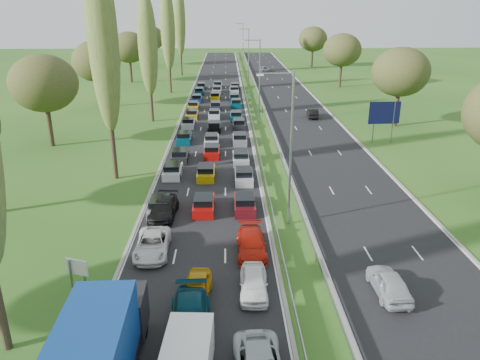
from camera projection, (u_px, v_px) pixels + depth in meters
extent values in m
plane|color=#245119|center=(258.00, 119.00, 71.92)|extent=(260.00, 260.00, 0.00)
cube|color=black|center=(215.00, 116.00, 74.08)|extent=(10.50, 215.00, 0.04)
cube|color=black|center=(299.00, 115.00, 74.44)|extent=(10.50, 215.00, 0.04)
cube|color=gray|center=(250.00, 112.00, 74.04)|extent=(0.06, 215.00, 0.32)
cube|color=gray|center=(264.00, 112.00, 74.10)|extent=(0.06, 215.00, 0.32)
cylinder|color=gray|center=(291.00, 152.00, 35.16)|extent=(0.18, 0.18, 12.00)
cylinder|color=gray|center=(259.00, 82.00, 67.96)|extent=(0.18, 0.18, 12.00)
cylinder|color=gray|center=(249.00, 57.00, 100.75)|extent=(0.18, 0.18, 12.00)
cylinder|color=gray|center=(243.00, 45.00, 133.54)|extent=(0.18, 0.18, 12.00)
cylinder|color=#2D2116|center=(113.00, 140.00, 45.76)|extent=(0.44, 0.44, 7.92)
ellipsoid|color=#4C622A|center=(103.00, 37.00, 42.38)|extent=(2.80, 2.80, 17.60)
cylinder|color=#2D2116|center=(151.00, 100.00, 69.43)|extent=(0.44, 0.44, 6.48)
ellipsoid|color=#4C622A|center=(148.00, 44.00, 66.67)|extent=(2.80, 2.80, 14.40)
cylinder|color=#2D2116|center=(170.00, 74.00, 92.73)|extent=(0.44, 0.44, 7.20)
ellipsoid|color=#4C622A|center=(168.00, 28.00, 89.66)|extent=(2.80, 2.80, 16.00)
cylinder|color=#2D2116|center=(181.00, 59.00, 116.02)|extent=(0.44, 0.44, 7.92)
ellipsoid|color=#4C622A|center=(180.00, 18.00, 112.65)|extent=(2.80, 2.80, 17.60)
cylinder|color=#2D2116|center=(50.00, 127.00, 57.26)|extent=(0.56, 0.56, 4.84)
ellipsoid|color=#38471E|center=(44.00, 83.00, 55.42)|extent=(8.00, 8.00, 6.80)
cylinder|color=#2D2116|center=(100.00, 93.00, 79.74)|extent=(0.56, 0.56, 4.84)
ellipsoid|color=#38471E|center=(96.00, 61.00, 77.90)|extent=(8.00, 8.00, 6.80)
cylinder|color=#2D2116|center=(131.00, 71.00, 105.98)|extent=(0.56, 0.56, 4.84)
ellipsoid|color=#38471E|center=(129.00, 47.00, 104.13)|extent=(8.00, 8.00, 6.80)
cylinder|color=#2D2116|center=(152.00, 57.00, 135.96)|extent=(0.56, 0.56, 4.84)
ellipsoid|color=#38471E|center=(151.00, 38.00, 134.12)|extent=(8.00, 8.00, 6.80)
cylinder|color=#2D2116|center=(396.00, 109.00, 66.91)|extent=(0.56, 0.56, 4.84)
ellipsoid|color=#38471E|center=(401.00, 72.00, 65.07)|extent=(8.00, 8.00, 6.80)
cylinder|color=#2D2116|center=(340.00, 76.00, 99.70)|extent=(0.56, 0.56, 4.84)
ellipsoid|color=#38471E|center=(342.00, 50.00, 97.86)|extent=(8.00, 8.00, 6.80)
cylinder|color=#2D2116|center=(312.00, 58.00, 132.49)|extent=(0.56, 0.56, 4.84)
ellipsoid|color=#38471E|center=(313.00, 39.00, 130.65)|extent=(8.00, 8.00, 6.80)
cube|color=slate|center=(160.00, 208.00, 39.11)|extent=(1.75, 4.00, 0.80)
cube|color=silver|center=(173.00, 172.00, 47.59)|extent=(1.75, 4.00, 0.80)
cube|color=black|center=(180.00, 157.00, 52.36)|extent=(1.75, 4.00, 0.80)
cube|color=#053F4C|center=(184.00, 139.00, 59.52)|extent=(1.75, 4.00, 0.80)
cube|color=#B2B7BC|center=(189.00, 124.00, 66.95)|extent=(1.75, 4.00, 0.80)
cube|color=#BF990C|center=(192.00, 115.00, 72.35)|extent=(1.75, 4.00, 0.80)
cube|color=#BF990C|center=(193.00, 107.00, 78.51)|extent=(1.75, 4.00, 0.80)
cube|color=navy|center=(197.00, 99.00, 84.74)|extent=(1.75, 4.00, 0.80)
cube|color=#053F4C|center=(199.00, 92.00, 91.78)|extent=(1.75, 4.00, 0.80)
cube|color=black|center=(201.00, 87.00, 97.72)|extent=(1.75, 4.00, 0.80)
cube|color=#A50C0A|center=(204.00, 206.00, 39.49)|extent=(1.75, 4.00, 0.80)
cube|color=#BF990C|center=(206.00, 174.00, 47.10)|extent=(1.75, 4.00, 0.80)
cube|color=#A50C0A|center=(212.00, 152.00, 53.98)|extent=(1.75, 4.00, 0.80)
cube|color=silver|center=(212.00, 141.00, 58.52)|extent=(1.75, 4.00, 0.80)
cube|color=black|center=(214.00, 128.00, 64.96)|extent=(1.75, 4.00, 0.80)
cube|color=silver|center=(214.00, 115.00, 72.42)|extent=(1.75, 4.00, 0.80)
cube|color=black|center=(216.00, 107.00, 78.42)|extent=(1.75, 4.00, 0.80)
cube|color=#BF990C|center=(215.00, 97.00, 86.67)|extent=(1.75, 4.00, 0.80)
cube|color=#B2B7BC|center=(217.00, 91.00, 93.44)|extent=(1.75, 4.00, 0.80)
cube|color=#B2B7BC|center=(218.00, 86.00, 99.35)|extent=(1.75, 4.00, 0.80)
cube|color=#590F14|center=(245.00, 205.00, 39.68)|extent=(1.75, 4.00, 0.80)
cube|color=#B2B7BC|center=(244.00, 177.00, 46.09)|extent=(1.75, 4.00, 0.80)
cube|color=#B2B7BC|center=(241.00, 159.00, 51.66)|extent=(1.75, 4.00, 0.80)
cube|color=slate|center=(240.00, 140.00, 58.92)|extent=(1.75, 4.00, 0.80)
cube|color=black|center=(239.00, 125.00, 66.37)|extent=(1.75, 4.00, 0.80)
cube|color=#053F4C|center=(236.00, 117.00, 71.31)|extent=(1.75, 4.00, 0.80)
cube|color=#053F4C|center=(236.00, 104.00, 80.57)|extent=(1.75, 4.00, 0.80)
cube|color=#053F4C|center=(234.00, 99.00, 85.37)|extent=(1.75, 4.00, 0.80)
cube|color=silver|center=(234.00, 91.00, 93.18)|extent=(1.75, 4.00, 0.80)
cube|color=black|center=(235.00, 87.00, 97.49)|extent=(1.75, 4.00, 0.80)
imported|color=silver|center=(152.00, 244.00, 32.54)|extent=(2.40, 5.00, 1.37)
imported|color=black|center=(164.00, 208.00, 38.25)|extent=(2.29, 5.05, 1.44)
imported|color=#043344|center=(190.00, 317.00, 24.82)|extent=(2.33, 5.32, 1.52)
imported|color=#CE930D|center=(197.00, 289.00, 27.39)|extent=(1.87, 4.11, 1.37)
imported|color=#B4190B|center=(251.00, 244.00, 32.57)|extent=(2.02, 4.94, 1.43)
imported|color=white|center=(254.00, 283.00, 27.99)|extent=(1.81, 4.19, 1.41)
imported|color=#ABB2B5|center=(389.00, 283.00, 27.89)|extent=(1.85, 4.38, 1.48)
imported|color=black|center=(313.00, 113.00, 72.49)|extent=(1.75, 4.34, 1.40)
imported|color=slate|center=(265.00, 69.00, 122.27)|extent=(2.63, 5.67, 1.57)
cube|color=black|center=(119.00, 312.00, 23.91)|extent=(2.71, 2.45, 2.20)
cylinder|color=black|center=(121.00, 329.00, 24.29)|extent=(2.33, 1.00, 1.00)
cube|color=black|center=(190.00, 336.00, 22.99)|extent=(2.07, 0.85, 1.70)
cylinder|color=black|center=(170.00, 356.00, 22.59)|extent=(0.27, 0.72, 0.72)
cylinder|color=gray|center=(71.00, 275.00, 28.19)|extent=(0.16, 0.16, 2.10)
cylinder|color=gray|center=(84.00, 275.00, 28.21)|extent=(0.16, 0.16, 2.10)
cube|color=silver|center=(76.00, 267.00, 28.00)|extent=(1.45, 0.59, 1.00)
cylinder|color=gray|center=(374.00, 122.00, 58.69)|extent=(0.16, 0.16, 5.20)
cylinder|color=gray|center=(393.00, 122.00, 58.76)|extent=(0.16, 0.16, 5.20)
cube|color=navy|center=(385.00, 113.00, 58.31)|extent=(4.00, 0.36, 2.80)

